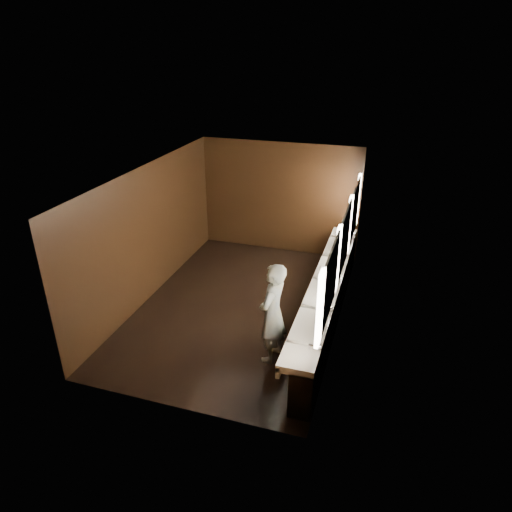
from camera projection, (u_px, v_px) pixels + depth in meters
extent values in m
plane|color=black|center=(241.00, 306.00, 9.47)|extent=(6.00, 6.00, 0.00)
cube|color=#2D2D2B|center=(239.00, 175.00, 8.26)|extent=(4.00, 6.00, 0.02)
cube|color=black|center=(280.00, 198.00, 11.44)|extent=(4.00, 0.02, 2.80)
cube|color=black|center=(169.00, 330.00, 6.29)|extent=(4.00, 0.02, 2.80)
cube|color=black|center=(149.00, 233.00, 9.40)|extent=(0.02, 6.00, 2.80)
cube|color=black|center=(344.00, 258.00, 8.33)|extent=(0.02, 6.00, 2.80)
cube|color=black|center=(330.00, 303.00, 8.81)|extent=(0.36, 5.40, 0.81)
cube|color=white|center=(327.00, 282.00, 8.64)|extent=(0.55, 5.40, 0.12)
cube|color=white|center=(314.00, 284.00, 8.74)|extent=(0.06, 5.40, 0.18)
cylinder|color=silver|center=(315.00, 346.00, 6.64)|extent=(0.18, 0.04, 0.04)
cylinder|color=silver|center=(327.00, 307.00, 7.58)|extent=(0.18, 0.04, 0.04)
cylinder|color=silver|center=(337.00, 277.00, 8.53)|extent=(0.18, 0.04, 0.04)
cylinder|color=silver|center=(345.00, 253.00, 9.47)|extent=(0.18, 0.04, 0.04)
cylinder|color=silver|center=(351.00, 234.00, 10.42)|extent=(0.18, 0.04, 0.04)
cube|color=white|center=(320.00, 309.00, 6.12)|extent=(0.06, 0.22, 1.15)
cube|color=white|center=(330.00, 282.00, 6.80)|extent=(0.03, 1.32, 1.15)
cube|color=white|center=(337.00, 259.00, 7.49)|extent=(0.06, 0.23, 1.15)
cube|color=white|center=(344.00, 241.00, 8.18)|extent=(0.03, 1.32, 1.15)
cube|color=white|center=(349.00, 225.00, 8.87)|extent=(0.06, 0.23, 1.15)
cube|color=white|center=(354.00, 211.00, 9.55)|extent=(0.03, 1.32, 1.15)
cube|color=white|center=(358.00, 200.00, 10.24)|extent=(0.06, 0.22, 1.15)
imported|color=#8EAED4|center=(273.00, 313.00, 7.58)|extent=(0.54, 0.72, 1.80)
cylinder|color=black|center=(313.00, 317.00, 8.59)|extent=(0.43, 0.43, 0.58)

